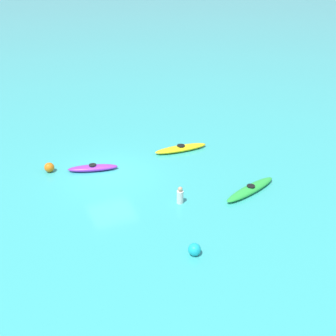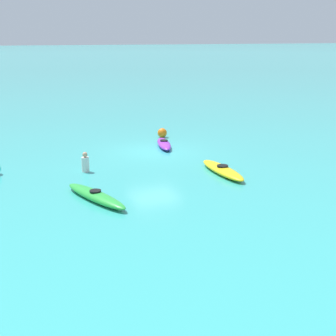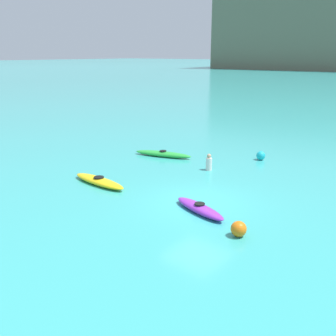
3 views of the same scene
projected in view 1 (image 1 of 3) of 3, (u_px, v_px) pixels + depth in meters
ground_plane at (109, 175)px, 21.21m from camera, size 600.00×600.00×0.00m
kayak_purple at (93, 168)px, 21.56m from camera, size 2.79×1.38×0.37m
kayak_green at (251, 189)px, 19.54m from camera, size 3.58×1.64×0.37m
kayak_yellow at (181, 148)px, 23.84m from camera, size 3.38×0.90×0.37m
buoy_cyan at (194, 249)px, 15.29m from camera, size 0.51×0.51×0.51m
buoy_orange at (49, 167)px, 21.39m from camera, size 0.54×0.54×0.54m
person_near_shore at (180, 196)px, 18.55m from camera, size 0.44×0.44×0.88m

